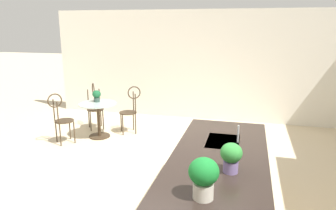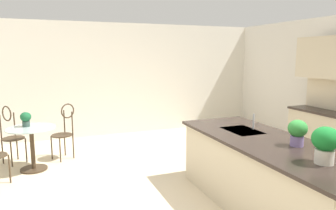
{
  "view_description": "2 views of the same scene",
  "coord_description": "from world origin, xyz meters",
  "px_view_note": "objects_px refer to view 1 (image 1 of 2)",
  "views": [
    {
      "loc": [
        3.53,
        1.12,
        2.34
      ],
      "look_at": [
        -1.0,
        -0.06,
        1.15
      ],
      "focal_mm": 33.79,
      "sensor_mm": 36.0,
      "label": 1
    },
    {
      "loc": [
        3.25,
        -1.62,
        1.95
      ],
      "look_at": [
        -1.19,
        0.12,
        1.18
      ],
      "focal_mm": 33.18,
      "sensor_mm": 36.0,
      "label": 2
    }
  ],
  "objects_px": {
    "chair_near_window": "(95,104)",
    "bistro_table": "(99,117)",
    "potted_plant_counter_far": "(204,176)",
    "chair_toward_desk": "(61,116)",
    "chair_by_island": "(130,107)",
    "potted_plant_on_table": "(97,95)",
    "potted_plant_counter_near": "(231,156)"
  },
  "relations": [
    {
      "from": "chair_near_window",
      "to": "bistro_table",
      "type": "bearing_deg",
      "value": 33.62
    },
    {
      "from": "bistro_table",
      "to": "potted_plant_counter_far",
      "type": "relative_size",
      "value": 2.21
    },
    {
      "from": "bistro_table",
      "to": "chair_toward_desk",
      "type": "xyz_separation_m",
      "value": [
        0.52,
        -0.55,
        0.13
      ]
    },
    {
      "from": "chair_by_island",
      "to": "potted_plant_on_table",
      "type": "distance_m",
      "value": 0.77
    },
    {
      "from": "bistro_table",
      "to": "potted_plant_on_table",
      "type": "bearing_deg",
      "value": -146.52
    },
    {
      "from": "chair_by_island",
      "to": "bistro_table",
      "type": "bearing_deg",
      "value": -50.55
    },
    {
      "from": "chair_near_window",
      "to": "potted_plant_counter_far",
      "type": "relative_size",
      "value": 2.88
    },
    {
      "from": "chair_toward_desk",
      "to": "potted_plant_counter_near",
      "type": "distance_m",
      "value": 4.24
    },
    {
      "from": "chair_by_island",
      "to": "chair_toward_desk",
      "type": "bearing_deg",
      "value": -48.41
    },
    {
      "from": "chair_near_window",
      "to": "potted_plant_counter_far",
      "type": "distance_m",
      "value": 5.08
    },
    {
      "from": "chair_by_island",
      "to": "potted_plant_counter_far",
      "type": "distance_m",
      "value": 4.51
    },
    {
      "from": "chair_by_island",
      "to": "potted_plant_on_table",
      "type": "relative_size",
      "value": 4.15
    },
    {
      "from": "chair_near_window",
      "to": "chair_toward_desk",
      "type": "bearing_deg",
      "value": -10.01
    },
    {
      "from": "chair_near_window",
      "to": "potted_plant_counter_near",
      "type": "height_order",
      "value": "potted_plant_counter_near"
    },
    {
      "from": "chair_by_island",
      "to": "chair_toward_desk",
      "type": "relative_size",
      "value": 1.0
    },
    {
      "from": "chair_by_island",
      "to": "potted_plant_counter_far",
      "type": "relative_size",
      "value": 2.88
    },
    {
      "from": "chair_near_window",
      "to": "chair_by_island",
      "type": "distance_m",
      "value": 0.91
    },
    {
      "from": "chair_by_island",
      "to": "potted_plant_counter_near",
      "type": "bearing_deg",
      "value": 35.14
    },
    {
      "from": "chair_toward_desk",
      "to": "potted_plant_on_table",
      "type": "bearing_deg",
      "value": 143.53
    },
    {
      "from": "chair_toward_desk",
      "to": "potted_plant_counter_far",
      "type": "height_order",
      "value": "potted_plant_counter_far"
    },
    {
      "from": "bistro_table",
      "to": "chair_near_window",
      "type": "height_order",
      "value": "chair_near_window"
    },
    {
      "from": "chair_toward_desk",
      "to": "potted_plant_counter_near",
      "type": "relative_size",
      "value": 3.43
    },
    {
      "from": "bistro_table",
      "to": "potted_plant_counter_far",
      "type": "distance_m",
      "value": 4.45
    },
    {
      "from": "chair_toward_desk",
      "to": "potted_plant_on_table",
      "type": "xyz_separation_m",
      "value": [
        -0.64,
        0.47,
        0.31
      ]
    },
    {
      "from": "bistro_table",
      "to": "chair_by_island",
      "type": "bearing_deg",
      "value": 129.45
    },
    {
      "from": "potted_plant_counter_near",
      "to": "potted_plant_counter_far",
      "type": "relative_size",
      "value": 0.84
    },
    {
      "from": "potted_plant_counter_near",
      "to": "chair_toward_desk",
      "type": "bearing_deg",
      "value": -124.54
    },
    {
      "from": "chair_by_island",
      "to": "chair_toward_desk",
      "type": "height_order",
      "value": "same"
    },
    {
      "from": "bistro_table",
      "to": "potted_plant_on_table",
      "type": "height_order",
      "value": "potted_plant_on_table"
    },
    {
      "from": "chair_near_window",
      "to": "potted_plant_on_table",
      "type": "xyz_separation_m",
      "value": [
        0.43,
        0.29,
        0.31
      ]
    },
    {
      "from": "potted_plant_on_table",
      "to": "potted_plant_counter_near",
      "type": "relative_size",
      "value": 0.83
    },
    {
      "from": "potted_plant_counter_far",
      "to": "bistro_table",
      "type": "bearing_deg",
      "value": -141.82
    }
  ]
}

